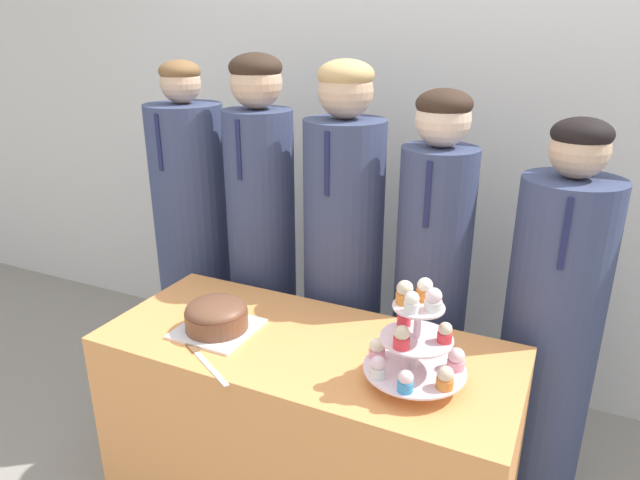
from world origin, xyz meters
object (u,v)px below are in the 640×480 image
object	(u,v)px
student_3	(429,305)
student_4	(549,343)
cupcake_stand	(416,340)
round_cake	(216,316)
cake_knife	(198,354)
student_2	(343,280)
student_0	(195,256)
student_1	(263,260)

from	to	relation	value
student_3	student_4	xyz separation A→B (m)	(0.42, 0.00, -0.05)
cupcake_stand	round_cake	bearing A→B (deg)	179.07
cake_knife	student_4	bearing A→B (deg)	65.67
student_2	student_0	bearing A→B (deg)	180.00
student_3	student_2	bearing A→B (deg)	180.00
student_3	cupcake_stand	bearing A→B (deg)	-79.38
cake_knife	student_2	xyz separation A→B (m)	(0.18, 0.68, -0.00)
cupcake_stand	student_2	bearing A→B (deg)	129.37
student_1	student_4	world-z (taller)	student_1
student_0	student_4	world-z (taller)	student_0
round_cake	student_2	world-z (taller)	student_2
student_2	student_4	xyz separation A→B (m)	(0.77, -0.00, -0.08)
student_3	cake_knife	bearing A→B (deg)	-127.62
cupcake_stand	student_1	size ratio (longest dim) A/B	0.19
student_1	cupcake_stand	bearing A→B (deg)	-34.06
student_1	cake_knife	bearing A→B (deg)	-75.18
cupcake_stand	student_1	distance (m)	0.99
round_cake	student_0	xyz separation A→B (m)	(-0.50, 0.54, -0.08)
student_0	student_4	xyz separation A→B (m)	(1.48, -0.00, -0.06)
student_1	student_3	xyz separation A→B (m)	(0.71, -0.00, -0.05)
round_cake	student_0	distance (m)	0.74
student_1	student_4	distance (m)	1.13
student_1	student_2	size ratio (longest dim) A/B	1.01
student_2	student_4	bearing A→B (deg)	-0.00
round_cake	student_3	size ratio (longest dim) A/B	0.16
cake_knife	cupcake_stand	distance (m)	0.66
student_0	student_4	distance (m)	1.48
cupcake_stand	student_4	world-z (taller)	student_4
round_cake	cupcake_stand	bearing A→B (deg)	-0.93
student_0	student_3	world-z (taller)	student_0
student_0	cupcake_stand	bearing A→B (deg)	-25.28
round_cake	cake_knife	bearing A→B (deg)	-77.86
cake_knife	cupcake_stand	world-z (taller)	cupcake_stand
student_3	student_4	size ratio (longest dim) A/B	1.05
student_0	student_2	xyz separation A→B (m)	(0.71, -0.00, 0.02)
student_0	student_1	distance (m)	0.35
student_2	student_3	world-z (taller)	student_2
student_2	student_4	world-z (taller)	student_2
cupcake_stand	student_0	world-z (taller)	student_0
round_cake	student_4	distance (m)	1.12
cupcake_stand	student_4	bearing A→B (deg)	60.03
cupcake_stand	student_3	xyz separation A→B (m)	(-0.10, 0.55, -0.17)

